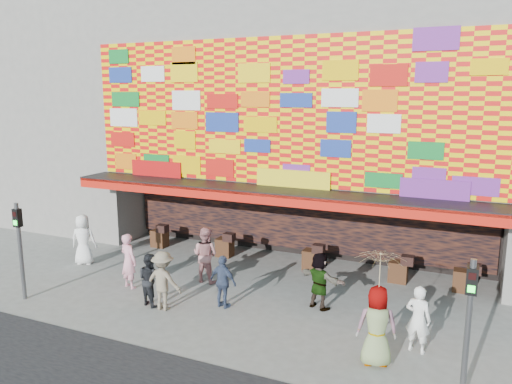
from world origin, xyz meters
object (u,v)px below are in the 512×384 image
ped_a (83,240)px  ped_g (377,326)px  ped_h (418,319)px  ped_f (320,281)px  parasol (380,273)px  signal_left (20,240)px  ped_e (223,282)px  ped_c (150,279)px  signal_right (469,314)px  ped_b (129,261)px  ped_i (205,255)px  ped_d (163,281)px

ped_a → ped_g: bearing=146.3°
ped_a → ped_h: 12.02m
ped_f → ped_g: (2.10, -2.43, 0.10)m
parasol → signal_left: bearing=-176.7°
parasol → ped_e: bearing=164.0°
ped_e → parasol: (4.68, -1.34, 1.43)m
ped_c → ped_f: (4.64, 1.80, 0.06)m
ped_a → ped_e: size_ratio=1.17×
ped_f → ped_h: bearing=174.7°
ped_g → parasol: parasol is taller
ped_c → ped_h: 7.55m
signal_right → ped_h: size_ratio=1.79×
ped_g → ped_b: bearing=-27.6°
ped_a → ped_i: 4.95m
signal_left → ped_f: 9.00m
signal_right → ped_e: size_ratio=1.90×
ped_g → ped_h: (0.80, 0.99, -0.11)m
ped_f → signal_right: bearing=163.9°
ped_e → ped_h: bearing=-172.4°
signal_right → ped_f: (-3.99, 3.03, -1.02)m
ped_f → parasol: (2.10, -2.43, 1.37)m
ped_g → ped_i: ped_g is taller
ped_d → ped_h: 7.01m
ped_b → parasol: size_ratio=0.90×
signal_left → ped_a: (-0.60, 3.22, -0.94)m
ped_e → ped_f: (2.58, 1.09, 0.06)m
signal_right → ped_h: bearing=124.4°
parasol → ped_g: bearing=90.0°
signal_right → ped_b: 10.30m
ped_d → signal_right: bearing=171.4°
ped_e → ped_h: ped_h is taller
ped_d → ped_b: bearing=-26.2°
ped_c → ped_g: 6.77m
ped_d → ped_f: 4.52m
signal_right → ped_b: signal_right is taller
ped_b → ped_e: (3.48, -0.12, -0.11)m
signal_right → ped_f: bearing=142.8°
ped_c → ped_e: same height
ped_e → ped_g: bearing=175.3°
signal_left → ped_b: (2.35, 2.05, -0.96)m
ped_b → signal_left: bearing=57.3°
ped_b → parasol: bearing=-174.0°
ped_a → ped_c: bearing=135.1°
ped_c → parasol: parasol is taller
ped_c → ped_g: bearing=-167.9°
ped_g → parasol: 1.27m
ped_a → ped_f: (9.01, -0.19, -0.08)m
ped_c → ped_d: bearing=-174.0°
ped_a → ped_i: ped_i is taller
ped_h → ped_i: size_ratio=0.91×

